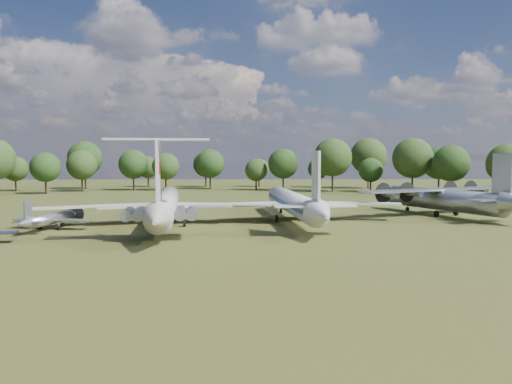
{
  "coord_description": "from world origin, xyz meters",
  "views": [
    {
      "loc": [
        6.45,
        -67.53,
        9.64
      ],
      "look_at": [
        8.35,
        -1.19,
        5.0
      ],
      "focal_mm": 35.0,
      "sensor_mm": 36.0,
      "label": 1
    }
  ],
  "objects_px": {
    "an12_transport": "(442,202)",
    "il62_airliner": "(165,209)",
    "person_on_il62": "(160,194)",
    "small_prop_northwest": "(50,222)",
    "tu104_jet": "(293,207)"
  },
  "relations": [
    {
      "from": "an12_transport",
      "to": "person_on_il62",
      "type": "distance_m",
      "value": 48.51
    },
    {
      "from": "small_prop_northwest",
      "to": "il62_airliner",
      "type": "bearing_deg",
      "value": 25.49
    },
    {
      "from": "tu104_jet",
      "to": "an12_transport",
      "type": "distance_m",
      "value": 26.16
    },
    {
      "from": "an12_transport",
      "to": "il62_airliner",
      "type": "bearing_deg",
      "value": 169.95
    },
    {
      "from": "small_prop_northwest",
      "to": "an12_transport",
      "type": "bearing_deg",
      "value": 25.0
    },
    {
      "from": "il62_airliner",
      "to": "tu104_jet",
      "type": "bearing_deg",
      "value": 6.25
    },
    {
      "from": "il62_airliner",
      "to": "tu104_jet",
      "type": "distance_m",
      "value": 18.94
    },
    {
      "from": "an12_transport",
      "to": "person_on_il62",
      "type": "height_order",
      "value": "person_on_il62"
    },
    {
      "from": "an12_transport",
      "to": "person_on_il62",
      "type": "relative_size",
      "value": 20.96
    },
    {
      "from": "il62_airliner",
      "to": "tu104_jet",
      "type": "height_order",
      "value": "il62_airliner"
    },
    {
      "from": "il62_airliner",
      "to": "small_prop_northwest",
      "type": "xyz_separation_m",
      "value": [
        -14.68,
        -3.67,
        -1.2
      ]
    },
    {
      "from": "il62_airliner",
      "to": "small_prop_northwest",
      "type": "bearing_deg",
      "value": -172.03
    },
    {
      "from": "person_on_il62",
      "to": "an12_transport",
      "type": "bearing_deg",
      "value": 179.62
    },
    {
      "from": "an12_transport",
      "to": "small_prop_northwest",
      "type": "relative_size",
      "value": 2.29
    },
    {
      "from": "tu104_jet",
      "to": "an12_transport",
      "type": "xyz_separation_m",
      "value": [
        25.36,
        6.41,
        0.02
      ]
    }
  ]
}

